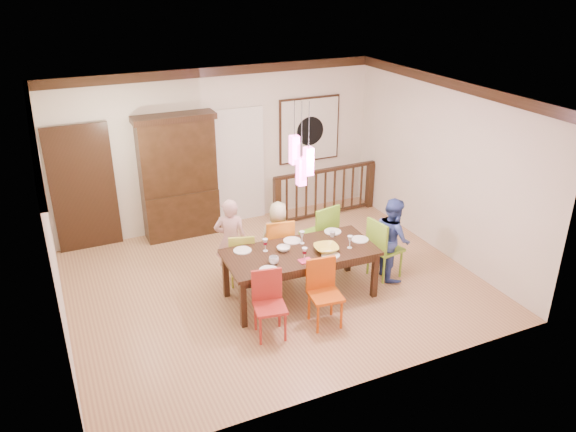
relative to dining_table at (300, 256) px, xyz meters
name	(u,v)px	position (x,y,z in m)	size (l,w,h in m)	color
floor	(275,283)	(-0.20, 0.49, -0.67)	(6.00, 6.00, 0.00)	#A4704F
ceiling	(272,95)	(-0.20, 0.49, 2.23)	(6.00, 6.00, 0.00)	white
wall_back	(219,148)	(-0.20, 2.99, 0.78)	(6.00, 6.00, 0.00)	beige
wall_left	(50,234)	(-3.20, 0.49, 0.78)	(5.00, 5.00, 0.00)	beige
wall_right	(442,167)	(2.80, 0.49, 0.78)	(5.00, 5.00, 0.00)	beige
crown_molding	(272,101)	(-0.20, 0.49, 2.15)	(6.00, 5.00, 0.16)	black
panel_door	(84,190)	(-2.60, 2.94, 0.38)	(1.04, 0.07, 2.24)	black
white_doorway	(239,167)	(0.15, 2.95, 0.38)	(0.97, 0.05, 2.22)	silver
painting	(310,130)	(1.60, 2.95, 0.93)	(1.25, 0.06, 1.25)	black
pendant_cluster	(301,160)	(0.00, 0.00, 1.44)	(0.27, 0.21, 1.14)	#EA46A6
dining_table	(300,256)	(0.00, 0.00, 0.00)	(2.21, 1.07, 0.75)	black
chair_far_left	(242,254)	(-0.64, 0.73, -0.18)	(0.48, 0.48, 0.85)	#B7C23B
chair_far_mid	(277,242)	(-0.03, 0.76, -0.11)	(0.50, 0.50, 0.97)	orange
chair_far_right	(319,229)	(0.73, 0.83, -0.08)	(0.56, 0.56, 1.03)	#6FAE26
chair_near_left	(270,302)	(-0.77, -0.71, -0.16)	(0.47, 0.47, 0.90)	#A42820
chair_near_mid	(326,290)	(0.00, -0.77, -0.14)	(0.46, 0.46, 0.92)	#B9460B
chair_end_right	(386,244)	(1.46, 0.00, -0.11)	(0.51, 0.51, 0.98)	#76AA29
china_hutch	(178,176)	(-1.03, 2.78, 0.44)	(1.39, 0.46, 2.20)	black
balustrade	(325,191)	(1.70, 2.44, -0.17)	(2.17, 0.14, 0.96)	black
person_far_left	(231,240)	(-0.75, 0.87, 0.00)	(0.49, 0.32, 1.35)	#D4A1A3
person_far_mid	(278,237)	(0.03, 0.87, -0.09)	(0.56, 0.37, 1.15)	beige
person_end_right	(392,238)	(1.55, -0.04, -0.02)	(0.63, 0.49, 1.30)	#384E9F
serving_bowl	(326,248)	(0.33, -0.16, 0.12)	(0.35, 0.35, 0.09)	gold
small_bowl	(283,249)	(-0.22, 0.11, 0.11)	(0.19, 0.19, 0.06)	white
cup_left	(274,260)	(-0.49, -0.19, 0.13)	(0.14, 0.14, 0.11)	silver
cup_right	(332,234)	(0.64, 0.22, 0.12)	(0.09, 0.09, 0.09)	silver
plate_far_left	(242,250)	(-0.75, 0.34, 0.09)	(0.26, 0.26, 0.01)	white
plate_far_mid	(292,241)	(0.02, 0.33, 0.09)	(0.26, 0.26, 0.01)	white
plate_far_right	(333,232)	(0.72, 0.35, 0.09)	(0.26, 0.26, 0.01)	white
plate_near_left	(269,270)	(-0.63, -0.33, 0.09)	(0.26, 0.26, 0.01)	white
plate_near_mid	(330,255)	(0.32, -0.30, 0.09)	(0.26, 0.26, 0.01)	white
plate_end_right	(360,239)	(0.96, -0.05, 0.09)	(0.26, 0.26, 0.01)	white
wine_glass_a	(265,245)	(-0.46, 0.21, 0.18)	(0.08, 0.08, 0.19)	#590C19
wine_glass_b	(302,237)	(0.13, 0.21, 0.18)	(0.08, 0.08, 0.19)	silver
wine_glass_c	(305,254)	(-0.07, -0.27, 0.18)	(0.08, 0.08, 0.19)	#590C19
wine_glass_d	(350,242)	(0.69, -0.21, 0.18)	(0.08, 0.08, 0.19)	silver
napkin	(306,261)	(-0.07, -0.30, 0.09)	(0.18, 0.14, 0.01)	#D83359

